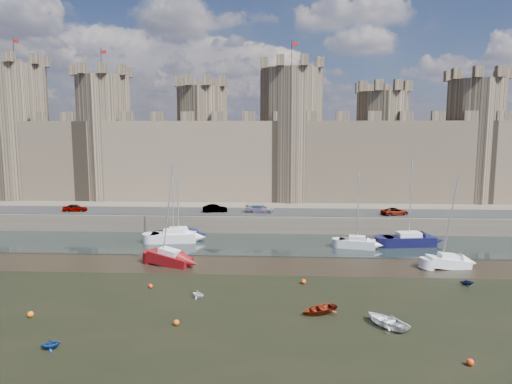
% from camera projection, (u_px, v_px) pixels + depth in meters
% --- Properties ---
extents(ground, '(160.00, 160.00, 0.00)m').
position_uv_depth(ground, '(278.00, 319.00, 35.85)').
color(ground, black).
rests_on(ground, ground).
extents(seaweed_patch, '(70.00, 34.00, 0.01)m').
position_uv_depth(seaweed_patch, '(278.00, 356.00, 29.91)').
color(seaweed_patch, black).
rests_on(seaweed_patch, ground).
extents(water_channel, '(160.00, 12.00, 0.08)m').
position_uv_depth(water_channel, '(279.00, 244.00, 59.60)').
color(water_channel, black).
rests_on(water_channel, ground).
extents(quay, '(160.00, 60.00, 2.50)m').
position_uv_depth(quay, '(279.00, 197.00, 95.09)').
color(quay, '#4C443A').
rests_on(quay, ground).
extents(road, '(160.00, 7.00, 0.10)m').
position_uv_depth(road, '(279.00, 212.00, 69.18)').
color(road, black).
rests_on(road, quay).
extents(castle, '(108.50, 11.00, 29.00)m').
position_uv_depth(castle, '(276.00, 149.00, 81.88)').
color(castle, '#42382B').
rests_on(castle, quay).
extents(car_0, '(3.70, 1.78, 1.22)m').
position_uv_depth(car_0, '(75.00, 208.00, 69.51)').
color(car_0, gray).
rests_on(car_0, quay).
extents(car_1, '(3.90, 1.84, 1.23)m').
position_uv_depth(car_1, '(215.00, 209.00, 68.95)').
color(car_1, gray).
rests_on(car_1, quay).
extents(car_2, '(4.52, 2.23, 1.26)m').
position_uv_depth(car_2, '(261.00, 209.00, 68.56)').
color(car_2, gray).
rests_on(car_2, quay).
extents(car_3, '(4.44, 3.13, 1.12)m').
position_uv_depth(car_3, '(395.00, 212.00, 66.61)').
color(car_3, gray).
rests_on(car_3, quay).
extents(sailboat_0, '(6.13, 3.03, 11.00)m').
position_uv_depth(sailboat_0, '(174.00, 236.00, 60.58)').
color(sailboat_0, silver).
rests_on(sailboat_0, ground).
extents(sailboat_1, '(5.61, 3.45, 10.50)m').
position_uv_depth(sailboat_1, '(179.00, 234.00, 62.18)').
color(sailboat_1, black).
rests_on(sailboat_1, ground).
extents(sailboat_2, '(4.76, 2.73, 9.66)m').
position_uv_depth(sailboat_2, '(357.00, 242.00, 57.49)').
color(sailboat_2, silver).
rests_on(sailboat_2, ground).
extents(sailboat_3, '(6.72, 3.30, 11.32)m').
position_uv_depth(sailboat_3, '(409.00, 240.00, 58.59)').
color(sailboat_3, black).
rests_on(sailboat_3, ground).
extents(sailboat_4, '(5.24, 3.48, 11.42)m').
position_uv_depth(sailboat_4, '(169.00, 258.00, 50.35)').
color(sailboat_4, '#670B0E').
rests_on(sailboat_4, ground).
extents(sailboat_5, '(4.81, 2.47, 9.91)m').
position_uv_depth(sailboat_5, '(448.00, 261.00, 49.30)').
color(sailboat_5, silver).
rests_on(sailboat_5, ground).
extents(dinghy_1, '(1.61, 1.48, 0.71)m').
position_uv_depth(dinghy_1, '(51.00, 345.00, 30.77)').
color(dinghy_1, navy).
rests_on(dinghy_1, ground).
extents(dinghy_2, '(4.26, 4.40, 0.74)m').
position_uv_depth(dinghy_2, '(387.00, 321.00, 34.55)').
color(dinghy_2, silver).
rests_on(dinghy_2, ground).
extents(dinghy_3, '(1.59, 1.52, 0.65)m').
position_uv_depth(dinghy_3, '(198.00, 295.00, 40.35)').
color(dinghy_3, white).
rests_on(dinghy_3, ground).
extents(dinghy_4, '(3.68, 3.26, 0.63)m').
position_uv_depth(dinghy_4, '(319.00, 310.00, 36.93)').
color(dinghy_4, maroon).
rests_on(dinghy_4, ground).
extents(dinghy_7, '(1.48, 1.34, 0.67)m').
position_uv_depth(dinghy_7, '(467.00, 282.00, 43.58)').
color(dinghy_7, black).
rests_on(dinghy_7, ground).
extents(buoy_0, '(0.49, 0.49, 0.49)m').
position_uv_depth(buoy_0, '(30.00, 314.00, 36.18)').
color(buoy_0, orange).
rests_on(buoy_0, ground).
extents(buoy_1, '(0.41, 0.41, 0.41)m').
position_uv_depth(buoy_1, '(151.00, 286.00, 42.91)').
color(buoy_1, red).
rests_on(buoy_1, ground).
extents(buoy_2, '(0.46, 0.46, 0.46)m').
position_uv_depth(buoy_2, '(470.00, 362.00, 28.66)').
color(buoy_2, red).
rests_on(buoy_2, ground).
extents(buoy_3, '(0.48, 0.48, 0.48)m').
position_uv_depth(buoy_3, '(303.00, 281.00, 44.13)').
color(buoy_3, '#EC420A').
rests_on(buoy_3, ground).
extents(buoy_4, '(0.46, 0.46, 0.46)m').
position_uv_depth(buoy_4, '(176.00, 323.00, 34.64)').
color(buoy_4, '#E4520A').
rests_on(buoy_4, ground).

